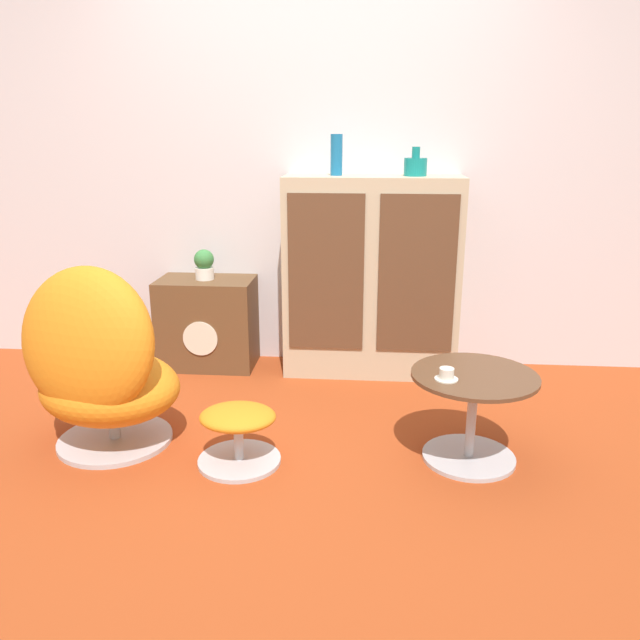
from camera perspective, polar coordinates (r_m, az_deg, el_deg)
name	(u,v)px	position (r m, az deg, el deg)	size (l,w,h in m)	color
ground_plane	(288,462)	(2.98, -2.98, -12.85)	(12.00, 12.00, 0.00)	#9E3D19
wall_back	(315,161)	(4.03, -0.42, 14.30)	(6.40, 0.06, 2.60)	silver
sideboard	(371,277)	(3.88, 4.70, 3.94)	(1.07, 0.39, 1.23)	tan
tv_console	(208,323)	(4.11, -10.23, -0.25)	(0.61, 0.38, 0.58)	brown
egg_chair	(99,367)	(3.11, -19.55, -4.07)	(0.82, 0.78, 0.93)	#B7B7BC
ottoman	(238,428)	(2.92, -7.50, -9.74)	(0.39, 0.39, 0.28)	#B7B7BC
coffee_table	(472,409)	(2.97, 13.74, -7.88)	(0.57, 0.57, 0.43)	#B7B7BC
vase_leftmost	(336,155)	(3.80, 1.52, 14.86)	(0.07, 0.07, 0.24)	#196699
vase_inner_left	(415,166)	(3.80, 8.72, 13.75)	(0.14, 0.14, 0.17)	#147A75
potted_plant	(204,264)	(4.02, -10.54, 5.04)	(0.13, 0.13, 0.19)	silver
teacup	(446,375)	(2.81, 11.49, -4.96)	(0.10, 0.10, 0.05)	silver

